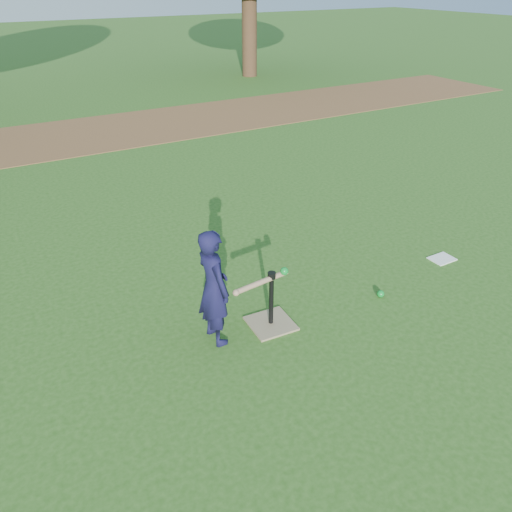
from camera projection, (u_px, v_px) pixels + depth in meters
ground at (272, 299)px, 5.46m from camera, size 80.00×80.00×0.00m
dirt_strip at (95, 133)px, 11.10m from camera, size 24.00×3.00×0.01m
child at (214, 287)px, 4.58m from camera, size 0.30×0.44×1.17m
wiffle_ball_ground at (381, 294)px, 5.47m from camera, size 0.08×0.08×0.08m
clipboard at (442, 259)px, 6.21m from camera, size 0.30×0.23×0.01m
batting_tee at (271, 315)px, 5.00m from camera, size 0.46×0.46×0.61m
swing_action at (264, 281)px, 4.71m from camera, size 0.63×0.13×0.13m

